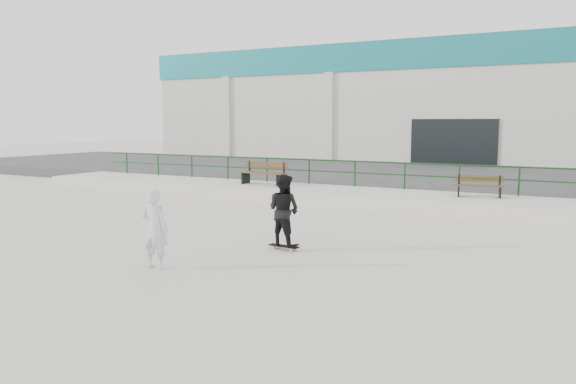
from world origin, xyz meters
The scene contains 10 objects.
ground centered at (0.00, 0.00, 0.00)m, with size 120.00×120.00×0.00m, color beige.
ledge centered at (0.00, 9.50, 0.25)m, with size 30.00×3.00×0.50m, color beige.
parking_strip centered at (0.00, 18.00, 0.25)m, with size 60.00×14.00×0.50m, color #333333.
railing centered at (0.00, 10.80, 1.24)m, with size 28.00×0.06×1.03m.
commercial_building centered at (0.00, 31.99, 4.58)m, with size 44.20×16.33×8.00m.
bench_left centered at (-4.55, 9.77, 0.96)m, with size 2.03×0.67×0.93m.
bench_right centered at (3.84, 9.97, 0.86)m, with size 1.65×0.78×0.74m.
skateboard centered at (0.73, 1.78, 0.07)m, with size 0.79×0.26×0.09m.
standing_skater centered at (0.73, 1.78, 0.95)m, with size 0.83×0.65×1.71m, color black.
seated_skater centered at (-0.77, -1.02, 0.84)m, with size 0.61×0.40×1.68m, color silver.
Camera 1 is at (7.03, -9.76, 3.04)m, focal length 35.00 mm.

